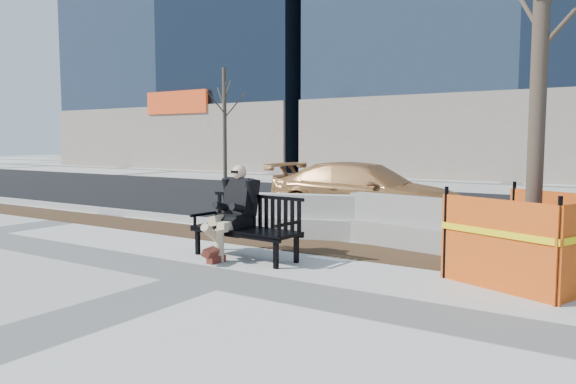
# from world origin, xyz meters

# --- Properties ---
(ground) EXTENTS (120.00, 120.00, 0.00)m
(ground) POSITION_xyz_m (0.00, 0.00, 0.00)
(ground) COLOR beige
(ground) RESTS_ON ground
(mulch_strip) EXTENTS (40.00, 1.20, 0.02)m
(mulch_strip) POSITION_xyz_m (0.00, 2.60, 0.00)
(mulch_strip) COLOR #47301C
(mulch_strip) RESTS_ON ground
(asphalt_street) EXTENTS (60.00, 10.40, 0.01)m
(asphalt_street) POSITION_xyz_m (0.00, 8.80, 0.00)
(asphalt_street) COLOR black
(asphalt_street) RESTS_ON ground
(curb) EXTENTS (60.00, 0.25, 0.12)m
(curb) POSITION_xyz_m (0.00, 3.55, 0.06)
(curb) COLOR #9E9B93
(curb) RESTS_ON ground
(bench) EXTENTS (1.91, 0.81, 0.99)m
(bench) POSITION_xyz_m (-0.35, 1.19, 0.00)
(bench) COLOR black
(bench) RESTS_ON ground
(seated_man) EXTENTS (0.71, 1.09, 1.46)m
(seated_man) POSITION_xyz_m (-0.60, 1.26, 0.00)
(seated_man) COLOR black
(seated_man) RESTS_ON ground
(tree_fence) EXTENTS (3.18, 3.18, 6.12)m
(tree_fence) POSITION_xyz_m (3.61, 2.09, 0.00)
(tree_fence) COLOR orange
(tree_fence) RESTS_ON ground
(sedan) EXTENTS (4.62, 2.00, 1.33)m
(sedan) POSITION_xyz_m (-0.54, 5.91, 0.00)
(sedan) COLOR #B07741
(sedan) RESTS_ON ground
(jersey_barrier_left) EXTENTS (2.93, 1.44, 0.83)m
(jersey_barrier_left) POSITION_xyz_m (-0.57, 3.27, 0.00)
(jersey_barrier_left) COLOR #A5A29B
(jersey_barrier_left) RESTS_ON ground
(jersey_barrier_right) EXTENTS (3.15, 1.15, 0.89)m
(jersey_barrier_right) POSITION_xyz_m (1.86, 3.34, 0.00)
(jersey_barrier_right) COLOR gray
(jersey_barrier_right) RESTS_ON ground
(far_tree_left) EXTENTS (2.21, 2.21, 5.49)m
(far_tree_left) POSITION_xyz_m (-11.31, 13.96, 0.00)
(far_tree_left) COLOR brown
(far_tree_left) RESTS_ON ground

